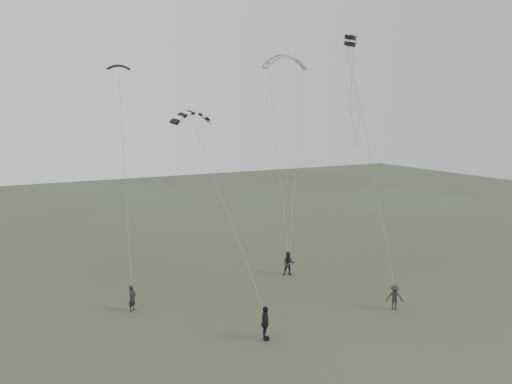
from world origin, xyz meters
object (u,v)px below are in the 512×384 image
kite_striped (192,112)px  kite_box (350,41)px  flyer_center (265,323)px  flyer_left (132,298)px  kite_dark_small (119,66)px  flyer_right (289,264)px  kite_pale_large (286,56)px  flyer_far (395,297)px

kite_striped → kite_box: kite_box is taller
kite_striped → flyer_center: bearing=-80.0°
flyer_left → kite_dark_small: (0.93, 5.16, 14.64)m
flyer_left → flyer_right: size_ratio=0.90×
flyer_center → kite_pale_large: size_ratio=0.47×
flyer_left → kite_dark_small: 15.55m
kite_pale_large → kite_striped: bearing=-132.3°
kite_striped → flyer_right: bearing=10.9°
flyer_center → kite_striped: (-1.99, 5.32, 11.36)m
flyer_left → kite_box: bearing=-47.9°
flyer_left → flyer_far: flyer_left is taller
flyer_right → kite_pale_large: (3.83, 7.07, 16.25)m
flyer_left → flyer_right: bearing=-35.9°
flyer_left → kite_pale_large: (16.14, 8.43, 16.34)m
flyer_right → kite_striped: size_ratio=0.70×
flyer_left → kite_striped: (3.43, -2.13, 11.49)m
kite_pale_large → flyer_left: bearing=-144.5°
flyer_far → flyer_center: bearing=-141.4°
flyer_right → kite_dark_small: bearing=-172.4°
flyer_center → kite_dark_small: (-4.49, 12.61, 14.50)m
flyer_left → kite_box: (15.32, -1.52, 16.38)m
flyer_left → kite_pale_large: 24.46m
kite_pale_large → kite_dark_small: bearing=-159.9°
kite_dark_small → flyer_left: bearing=-88.9°
flyer_center → kite_striped: bearing=46.9°
flyer_center → kite_dark_small: 19.74m
flyer_far → kite_box: kite_box is taller
flyer_far → kite_box: (0.62, 6.01, 16.40)m
flyer_left → flyer_center: size_ratio=0.86×
flyer_center → kite_striped: size_ratio=0.73×
kite_pale_large → flyer_far: bearing=-87.2°
kite_striped → kite_box: bearing=-7.6°
flyer_far → flyer_right: bearing=144.1°
flyer_left → flyer_center: bearing=-96.2°
kite_striped → flyer_far: bearing=-36.1°
flyer_left → kite_striped: kite_striped is taller
flyer_right → kite_pale_large: 18.13m
flyer_center → kite_box: kite_box is taller
flyer_left → flyer_center: flyer_center is taller
flyer_right → flyer_far: flyer_right is taller
flyer_far → flyer_left: bearing=-168.1°
flyer_far → kite_striped: size_ratio=0.62×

